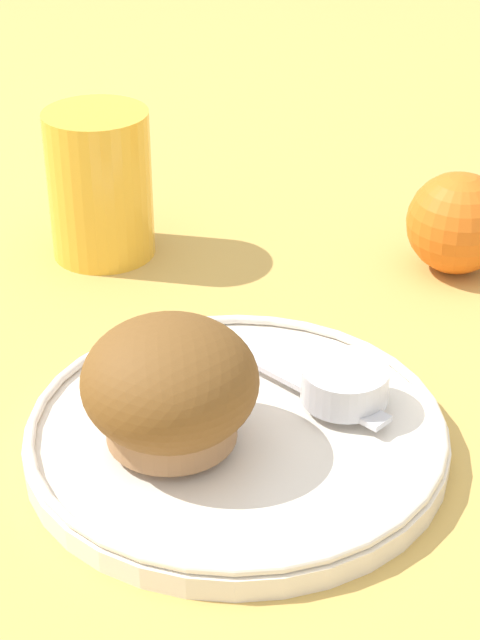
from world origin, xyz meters
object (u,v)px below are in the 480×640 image
muffin (170,388)px  juice_glass (100,184)px  butter_knife (275,370)px  orange_fruit (458,223)px

muffin → juice_glass: bearing=115.9°
butter_knife → juice_glass: bearing=166.4°
orange_fruit → juice_glass: bearing=-174.4°
juice_glass → muffin: bearing=-64.1°
orange_fruit → juice_glass: 0.27m
butter_knife → orange_fruit: size_ratio=1.83×
orange_fruit → muffin: bearing=-118.8°
muffin → orange_fruit: bearing=61.2°
butter_knife → muffin: bearing=-89.5°
muffin → juice_glass: (-0.12, 0.25, 0.00)m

